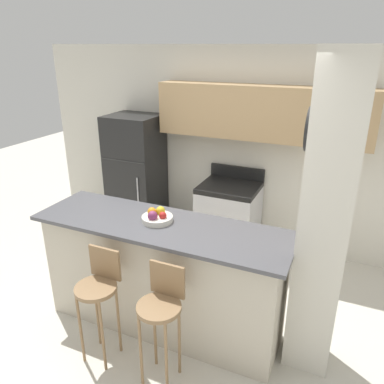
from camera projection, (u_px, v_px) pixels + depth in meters
name	position (u px, v px, depth m)	size (l,w,h in m)	color
ground_plane	(164.00, 323.00, 3.67)	(14.00, 14.00, 0.00)	beige
wall_back	(242.00, 136.00, 4.69)	(5.60, 0.38, 2.55)	silver
pillar_right	(324.00, 226.00, 2.79)	(0.38, 0.32, 2.55)	silver
counter_bar	(162.00, 276.00, 3.47)	(2.32, 0.71, 1.08)	beige
refrigerator	(136.00, 176.00, 5.20)	(0.68, 0.64, 1.68)	black
stove_range	(228.00, 218.00, 4.82)	(0.72, 0.65, 1.07)	silver
bar_stool_left	(99.00, 289.00, 3.07)	(0.34, 0.34, 1.00)	olive
bar_stool_right	(161.00, 308.00, 2.85)	(0.34, 0.34, 1.00)	olive
fruit_bowl	(157.00, 217.00, 3.30)	(0.27, 0.27, 0.12)	silver
trash_bin	(166.00, 231.00, 5.06)	(0.28, 0.28, 0.38)	black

